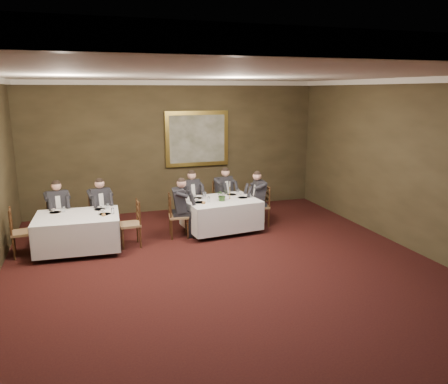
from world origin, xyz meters
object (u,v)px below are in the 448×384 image
chair_sec_backleft (59,227)px  diner_sec_backleft (59,217)px  diner_main_endleft (179,215)px  painting (197,139)px  diner_main_endright (260,205)px  chair_sec_endleft (23,242)px  table_second (78,230)px  chair_main_backright (223,208)px  table_main (221,212)px  centerpiece (222,195)px  diner_main_backleft (191,204)px  chair_main_endright (260,214)px  chair_main_backleft (191,212)px  chair_sec_endright (131,233)px  candlestick (230,192)px  diner_main_backright (223,200)px  chair_sec_backright (101,224)px  diner_sec_backright (101,214)px  chair_main_endleft (178,225)px

chair_sec_backleft → diner_sec_backleft: bearing=90.0°
diner_main_endleft → painting: painting is taller
diner_main_endleft → diner_main_endright: same height
chair_sec_endleft → table_second: bearing=81.5°
diner_main_endleft → chair_main_backright: bearing=132.4°
table_main → chair_main_backright: bearing=69.1°
diner_sec_backleft → centerpiece: size_ratio=4.56×
diner_main_backleft → diner_main_endright: bearing=141.2°
chair_main_endright → chair_sec_backleft: (-4.65, 0.40, 0.00)m
table_main → centerpiece: bearing=-93.4°
table_second → diner_main_backleft: size_ratio=1.29×
chair_main_backleft → chair_sec_backleft: 3.08m
chair_sec_endleft → centerpiece: (4.25, 0.19, 0.63)m
table_main → painting: bearing=90.0°
diner_sec_backleft → centerpiece: (3.60, -0.64, 0.40)m
chair_main_backleft → chair_sec_endright: bearing=21.5°
table_main → candlestick: size_ratio=4.24×
chair_main_endright → centerpiece: 1.25m
diner_main_backright → candlestick: bearing=61.6°
table_main → diner_sec_backleft: 3.64m
diner_main_endleft → chair_sec_backright: (-1.67, 0.59, -0.23)m
table_second → painting: size_ratio=0.99×
diner_main_backleft → chair_sec_endleft: size_ratio=1.35×
diner_sec_backleft → chair_sec_endright: (1.47, -0.92, -0.23)m
table_main → candlestick: candlestick is taller
table_second → centerpiece: 3.23m
chair_main_backright → chair_main_endright: 1.05m
chair_sec_backright → candlestick: bearing=159.3°
table_main → painting: painting is taller
diner_sec_backright → chair_sec_endright: 1.07m
table_second → chair_sec_endright: chair_sec_endright is taller
chair_main_endleft → chair_main_endright: size_ratio=1.00×
diner_main_backright → chair_sec_endleft: (-4.60, -1.20, -0.23)m
centerpiece → table_second: bearing=-175.8°
painting → chair_sec_backright: bearing=-148.1°
diner_main_endright → diner_sec_backright: same height
diner_sec_backleft → table_main: bearing=160.8°
table_second → candlestick: size_ratio=4.10×
chair_sec_endleft → diner_main_backright: bearing=98.8°
chair_main_backright → diner_main_endright: bearing=110.9°
chair_sec_endright → centerpiece: (2.13, 0.29, 0.63)m
diner_main_backleft → diner_main_backright: (0.89, 0.10, 0.00)m
chair_sec_backleft → centerpiece: size_ratio=3.39×
chair_sec_backleft → diner_sec_backleft: 0.23m
chair_main_backleft → chair_main_backright: 0.89m
chair_main_endright → chair_sec_backright: same height
diner_sec_backleft → chair_main_endleft: bearing=155.1°
diner_main_endright → diner_main_backleft: bearing=75.1°
diner_main_backright → chair_main_endright: bearing=111.5°
chair_main_backleft → chair_sec_backleft: size_ratio=1.00×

